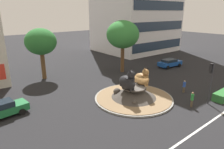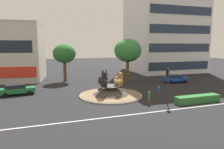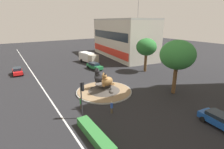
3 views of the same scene
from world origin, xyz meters
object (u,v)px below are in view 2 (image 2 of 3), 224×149
(traffic_light_mast, at_px, (168,79))
(sedan_on_far_lane, at_px, (175,78))
(pedestrian_blue_shirt, at_px, (158,91))
(pedestrian_green_shirt, at_px, (149,97))
(second_tree_near_tower, at_px, (128,51))
(office_tower, at_px, (164,15))
(cat_statue_black, at_px, (103,80))
(hatchback_near_shophouse, at_px, (17,89))
(broadleaf_tree_behind_island, at_px, (64,54))
(cat_statue_tabby, at_px, (119,80))

(traffic_light_mast, height_order, sedan_on_far_lane, traffic_light_mast)
(pedestrian_blue_shirt, xyz_separation_m, pedestrian_green_shirt, (-3.02, -2.81, 0.09))
(second_tree_near_tower, distance_m, pedestrian_green_shirt, 15.73)
(traffic_light_mast, distance_m, office_tower, 35.00)
(cat_statue_black, height_order, pedestrian_blue_shirt, cat_statue_black)
(office_tower, distance_m, hatchback_near_shophouse, 41.91)
(office_tower, distance_m, pedestrian_blue_shirt, 32.82)
(office_tower, distance_m, broadleaf_tree_behind_island, 30.43)
(cat_statue_black, distance_m, traffic_light_mast, 8.82)
(second_tree_near_tower, bearing_deg, pedestrian_blue_shirt, -90.57)
(cat_statue_black, bearing_deg, hatchback_near_shophouse, -116.40)
(hatchback_near_shophouse, bearing_deg, broadleaf_tree_behind_island, 43.34)
(broadleaf_tree_behind_island, relative_size, hatchback_near_shophouse, 1.52)
(sedan_on_far_lane, bearing_deg, pedestrian_blue_shirt, -129.97)
(cat_statue_black, distance_m, cat_statue_tabby, 2.31)
(sedan_on_far_lane, xyz_separation_m, hatchback_near_shophouse, (-28.07, -1.00, 0.04))
(second_tree_near_tower, xyz_separation_m, hatchback_near_shophouse, (-19.33, -4.23, -5.34))
(broadleaf_tree_behind_island, height_order, second_tree_near_tower, second_tree_near_tower)
(cat_statue_black, bearing_deg, cat_statue_tabby, 85.88)
(pedestrian_blue_shirt, distance_m, sedan_on_far_lane, 12.24)
(traffic_light_mast, distance_m, second_tree_near_tower, 15.45)
(cat_statue_black, distance_m, broadleaf_tree_behind_island, 14.95)
(cat_statue_tabby, xyz_separation_m, second_tree_near_tower, (5.24, 9.30, 3.85))
(second_tree_near_tower, height_order, sedan_on_far_lane, second_tree_near_tower)
(pedestrian_green_shirt, bearing_deg, cat_statue_tabby, 14.04)
(cat_statue_tabby, bearing_deg, sedan_on_far_lane, 109.26)
(sedan_on_far_lane, bearing_deg, cat_statue_black, -153.32)
(cat_statue_tabby, relative_size, pedestrian_green_shirt, 1.35)
(second_tree_near_tower, bearing_deg, broadleaf_tree_behind_island, 157.56)
(cat_statue_black, distance_m, pedestrian_blue_shirt, 7.98)
(sedan_on_far_lane, bearing_deg, hatchback_near_shophouse, -171.60)
(cat_statue_tabby, relative_size, pedestrian_blue_shirt, 1.47)
(office_tower, distance_m, pedestrian_green_shirt, 36.43)
(traffic_light_mast, distance_m, pedestrian_blue_shirt, 4.26)
(hatchback_near_shophouse, bearing_deg, cat_statue_black, -29.15)
(cat_statue_black, height_order, traffic_light_mast, traffic_light_mast)
(sedan_on_far_lane, bearing_deg, broadleaf_tree_behind_island, 164.83)
(broadleaf_tree_behind_island, relative_size, pedestrian_green_shirt, 4.41)
(pedestrian_green_shirt, bearing_deg, cat_statue_black, 32.15)
(traffic_light_mast, xyz_separation_m, second_tree_near_tower, (1.01, 15.13, 2.99))
(cat_statue_tabby, xyz_separation_m, pedestrian_blue_shirt, (5.13, -2.39, -1.50))
(office_tower, bearing_deg, sedan_on_far_lane, -113.76)
(cat_statue_black, xyz_separation_m, second_tree_near_tower, (7.55, 9.27, 3.76))
(hatchback_near_shophouse, bearing_deg, office_tower, 19.85)
(pedestrian_green_shirt, distance_m, hatchback_near_shophouse, 19.17)
(pedestrian_blue_shirt, bearing_deg, cat_statue_black, 119.02)
(pedestrian_blue_shirt, distance_m, pedestrian_green_shirt, 4.13)
(broadleaf_tree_behind_island, height_order, pedestrian_green_shirt, broadleaf_tree_behind_island)
(traffic_light_mast, distance_m, pedestrian_green_shirt, 3.17)
(office_tower, height_order, pedestrian_blue_shirt, office_tower)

